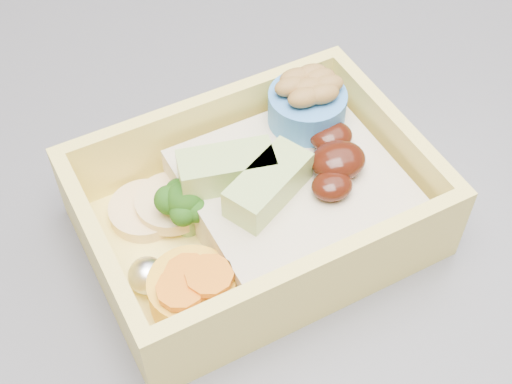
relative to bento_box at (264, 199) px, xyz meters
name	(u,v)px	position (x,y,z in m)	size (l,w,h in m)	color
bento_box	(264,199)	(0.00, 0.00, 0.00)	(0.22, 0.17, 0.07)	#FFE669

